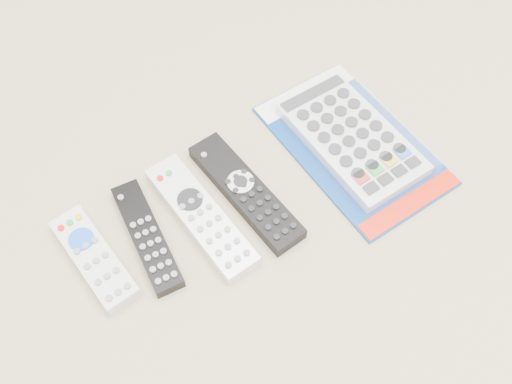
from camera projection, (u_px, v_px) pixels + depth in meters
remote_small_grey at (94, 258)px, 0.76m from camera, size 0.06×0.16×0.02m
remote_slim_black at (147, 237)px, 0.78m from camera, size 0.06×0.18×0.02m
remote_silver_dvd at (201, 217)px, 0.80m from camera, size 0.06×0.21×0.02m
remote_large_black at (246, 192)px, 0.82m from camera, size 0.06×0.22×0.02m
jumbo_remote_packaged at (352, 137)px, 0.86m from camera, size 0.18×0.29×0.04m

